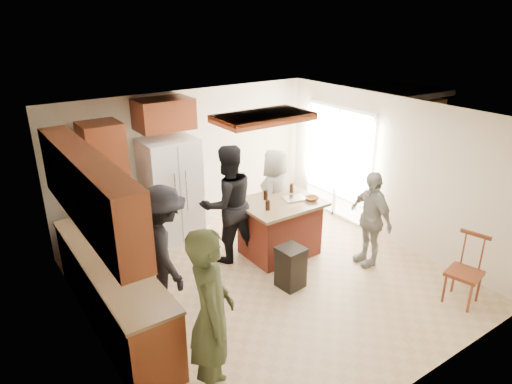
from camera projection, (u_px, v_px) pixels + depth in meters
room_shell at (386, 151)px, 10.06m from camera, size 8.00×5.20×5.00m
person_front_left at (212, 316)px, 4.50m from camera, size 0.77×0.85×1.92m
person_behind_left at (228, 204)px, 7.11m from camera, size 0.96×0.63×1.90m
person_behind_right at (275, 195)px, 7.87m from camera, size 0.94×0.87×1.61m
person_side_right at (370, 219)px, 7.05m from camera, size 0.59×0.96×1.53m
person_counter at (165, 249)px, 5.95m from camera, size 0.70×1.19×1.74m
left_cabinetry at (104, 257)px, 5.57m from camera, size 0.64×3.00×2.30m
back_wall_units at (122, 171)px, 7.27m from camera, size 1.80×0.60×2.45m
refrigerator at (171, 190)px, 7.80m from camera, size 0.90×0.76×1.80m
kitchen_island at (280, 227)px, 7.44m from camera, size 1.28×1.03×0.93m
island_items at (295, 198)px, 7.31m from camera, size 0.98×0.62×0.15m
trash_bin at (291, 267)px, 6.58m from camera, size 0.38×0.38×0.63m
spindle_chair at (465, 273)px, 6.19m from camera, size 0.50×0.50×0.99m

